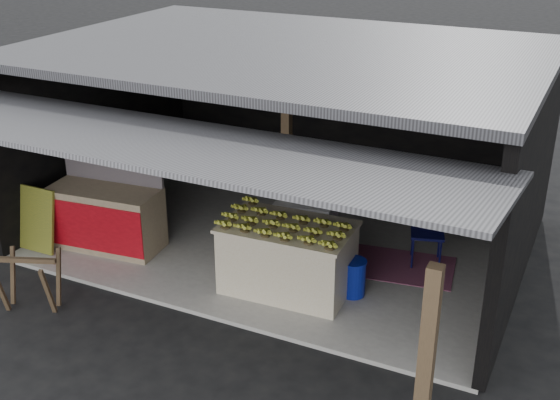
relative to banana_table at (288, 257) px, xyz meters
The scene contains 13 objects.
ground 1.38m from the banana_table, 125.22° to the right, with size 80.00×80.00×0.00m, color black.
concrete_slab 1.71m from the banana_table, 116.47° to the left, with size 7.00×5.00×0.06m, color gray.
shophouse 2.48m from the banana_table, 112.25° to the left, with size 7.40×7.29×3.02m.
banana_table is the anchor object (origin of this frame).
banana_pile 0.57m from the banana_table, 90.00° to the right, with size 1.59×0.96×0.19m, color gold, non-canonical shape.
white_crate 0.91m from the banana_table, 98.61° to the left, with size 0.89×0.65×0.92m.
neighbor_stall 3.00m from the banana_table, behind, with size 1.73×0.92×1.72m.
green_signboard 3.90m from the banana_table, behind, with size 0.65×0.04×0.98m, color black.
sawhorse 3.35m from the banana_table, 147.15° to the right, with size 0.86×0.86×0.75m.
water_barrel 0.91m from the banana_table, 16.00° to the left, with size 0.33×0.33×0.48m, color #0D1C99.
plastic_chair 2.18m from the banana_table, 47.80° to the left, with size 0.58×0.58×0.98m.
magenta_rug 1.81m from the banana_table, 46.21° to the left, with size 1.50×1.00×0.01m, color maroon.
picture_frames 4.20m from the banana_table, 103.07° to the left, with size 1.62×0.04×0.46m.
Camera 1 is at (4.23, -6.44, 5.00)m, focal length 45.00 mm.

